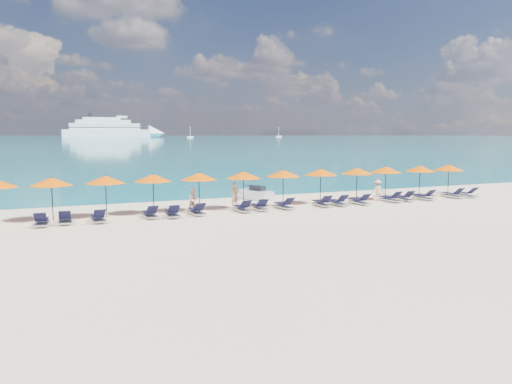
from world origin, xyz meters
name	(u,v)px	position (x,y,z in m)	size (l,w,h in m)	color
ground	(280,222)	(0.00, 0.00, 0.00)	(1400.00, 1400.00, 0.00)	beige
sea	(49,137)	(0.00, 660.00, 0.01)	(1600.00, 1300.00, 0.01)	#1FA9B2
cruise_ship	(116,130)	(70.34, 575.27, 8.41)	(116.22, 19.51, 32.31)	white
sailboat_near	(190,137)	(128.63, 468.33, 1.16)	(6.16, 2.05, 11.29)	white
sailboat_far	(279,136)	(249.23, 512.19, 1.24)	(6.61, 2.20, 12.11)	white
jetski	(256,194)	(2.30, 8.41, 0.38)	(1.88, 2.77, 0.92)	silver
beachgoer_a	(235,195)	(-0.38, 5.29, 0.77)	(0.56, 0.37, 1.55)	#DCA287
beachgoer_b	(194,200)	(-3.15, 4.55, 0.72)	(0.70, 0.40, 1.44)	#DCA287
beachgoer_c	(378,190)	(9.40, 4.51, 0.71)	(0.92, 0.43, 1.42)	#DCA287
umbrella_2	(51,182)	(-10.48, 4.87, 2.02)	(2.10, 2.10, 2.28)	black
umbrella_3	(105,180)	(-7.83, 4.95, 2.02)	(2.10, 2.10, 2.28)	black
umbrella_4	(153,178)	(-5.31, 4.98, 2.02)	(2.10, 2.10, 2.28)	black
umbrella_5	(199,176)	(-2.70, 4.92, 2.02)	(2.10, 2.10, 2.28)	black
umbrella_6	(243,175)	(-0.05, 4.75, 2.02)	(2.10, 2.10, 2.28)	black
umbrella_7	(283,173)	(2.62, 4.88, 2.02)	(2.10, 2.10, 2.28)	black
umbrella_8	(321,172)	(5.31, 4.98, 2.02)	(2.10, 2.10, 2.28)	black
umbrella_9	(357,171)	(7.96, 4.82, 2.02)	(2.10, 2.10, 2.28)	black
umbrella_10	(386,170)	(10.40, 5.00, 2.02)	(2.10, 2.10, 2.28)	black
umbrella_11	(420,169)	(13.20, 4.87, 2.02)	(2.10, 2.10, 2.28)	black
umbrella_12	(449,168)	(15.81, 4.86, 2.02)	(2.10, 2.10, 2.28)	black
lounger_3	(42,221)	(-11.02, 3.56, 0.24)	(0.78, 1.75, 0.66)	silver
lounger_4	(65,219)	(-9.95, 3.75, 0.24)	(0.71, 1.73, 0.66)	silver
lounger_5	(98,218)	(-8.40, 3.53, 0.24)	(0.67, 1.72, 0.66)	silver
lounger_6	(150,214)	(-5.76, 3.76, 0.24)	(0.68, 1.72, 0.66)	silver
lounger_7	(172,213)	(-4.63, 3.54, 0.24)	(0.73, 1.74, 0.66)	silver
lounger_8	(197,211)	(-3.23, 3.71, 0.24)	(0.66, 1.71, 0.66)	silver
lounger_9	(242,208)	(-0.54, 3.74, 0.24)	(0.66, 1.71, 0.66)	silver
lounger_10	(260,206)	(0.59, 3.85, 0.24)	(0.76, 1.75, 0.66)	silver
lounger_11	(284,205)	(2.13, 3.77, 0.24)	(0.77, 1.75, 0.66)	silver
lounger_12	(322,203)	(4.71, 3.72, 0.24)	(0.74, 1.74, 0.66)	silver
lounger_13	(338,202)	(5.83, 3.71, 0.24)	(0.63, 1.70, 0.66)	silver
lounger_14	(360,201)	(7.33, 3.56, 0.24)	(0.66, 1.71, 0.66)	silver
lounger_15	(391,198)	(9.89, 3.77, 0.24)	(0.74, 1.74, 0.66)	silver
lounger_16	(404,198)	(10.97, 3.74, 0.24)	(0.76, 1.75, 0.66)	silver
lounger_17	(424,197)	(12.56, 3.65, 0.24)	(0.72, 1.73, 0.66)	silver
lounger_18	(453,195)	(15.15, 3.73, 0.24)	(0.66, 1.71, 0.66)	silver
lounger_19	(466,194)	(16.32, 3.64, 0.24)	(0.73, 1.74, 0.66)	silver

